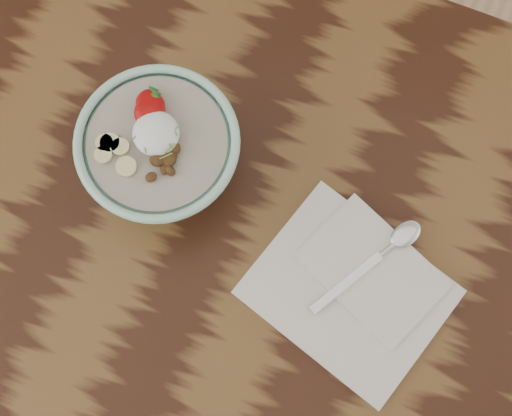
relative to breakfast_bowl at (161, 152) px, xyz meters
The scene contains 4 objects.
table 19.29cm from the breakfast_bowl, 29.26° to the right, with size 160.00×90.00×75.00cm.
breakfast_bowl is the anchor object (origin of this frame).
napkin 31.69cm from the breakfast_bowl, 11.56° to the right, with size 29.57×26.37×1.53cm.
spoon 33.49cm from the breakfast_bowl, ahead, with size 11.24×17.67×1.00cm.
Camera 1 is at (14.00, -17.78, 172.04)cm, focal length 50.00 mm.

